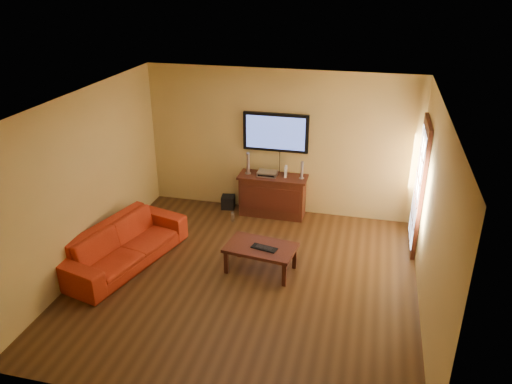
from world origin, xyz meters
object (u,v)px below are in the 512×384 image
(av_receiver, at_px, (267,173))
(game_console, at_px, (286,171))
(speaker_left, at_px, (248,164))
(subwoofer, at_px, (228,202))
(sofa, at_px, (123,238))
(media_console, at_px, (273,195))
(coffee_table, at_px, (261,250))
(keyboard, at_px, (264,248))
(television, at_px, (276,132))
(bottle, at_px, (232,217))
(speaker_right, at_px, (302,171))

(av_receiver, relative_size, game_console, 1.79)
(speaker_left, height_order, game_console, speaker_left)
(subwoofer, bearing_deg, sofa, -122.65)
(media_console, xyz_separation_m, coffee_table, (0.23, -1.93, -0.02))
(subwoofer, xyz_separation_m, keyboard, (1.19, -2.05, 0.31))
(sofa, relative_size, keyboard, 5.34)
(speaker_left, height_order, av_receiver, speaker_left)
(television, bearing_deg, keyboard, -82.42)
(keyboard, bearing_deg, media_console, 98.35)
(bottle, bearing_deg, keyboard, -58.29)
(speaker_left, distance_m, keyboard, 2.21)
(keyboard, bearing_deg, speaker_left, 110.95)
(television, relative_size, subwoofer, 4.87)
(speaker_right, bearing_deg, subwoofer, 177.95)
(game_console, distance_m, subwoofer, 1.36)
(sofa, distance_m, bottle, 2.20)
(av_receiver, bearing_deg, speaker_right, 0.64)
(subwoofer, bearing_deg, keyboard, -68.52)
(media_console, bearing_deg, subwoofer, 175.72)
(game_console, relative_size, keyboard, 0.48)
(speaker_left, bearing_deg, game_console, 1.57)
(coffee_table, xyz_separation_m, av_receiver, (-0.33, 1.94, 0.45))
(television, distance_m, game_console, 0.74)
(media_console, distance_m, coffee_table, 1.95)
(coffee_table, relative_size, keyboard, 2.72)
(sofa, bearing_deg, subwoofer, -9.59)
(coffee_table, xyz_separation_m, speaker_right, (0.31, 1.95, 0.56))
(keyboard, bearing_deg, speaker_right, 83.09)
(keyboard, bearing_deg, bottle, 121.71)
(speaker_right, bearing_deg, television, 160.67)
(television, height_order, speaker_left, television)
(subwoofer, height_order, keyboard, keyboard)
(speaker_right, bearing_deg, speaker_left, 179.84)
(coffee_table, height_order, bottle, coffee_table)
(coffee_table, distance_m, subwoofer, 2.31)
(speaker_right, xyz_separation_m, keyboard, (-0.24, -2.00, -0.50))
(media_console, height_order, bottle, media_console)
(sofa, distance_m, game_console, 3.15)
(speaker_right, relative_size, subwoofer, 1.33)
(speaker_left, xyz_separation_m, bottle, (-0.18, -0.46, -0.88))
(coffee_table, relative_size, speaker_left, 2.78)
(bottle, bearing_deg, av_receiver, 39.25)
(speaker_right, height_order, subwoofer, speaker_right)
(media_console, xyz_separation_m, bottle, (-0.66, -0.44, -0.31))
(game_console, bearing_deg, coffee_table, -93.42)
(sofa, relative_size, av_receiver, 6.19)
(subwoofer, relative_size, keyboard, 0.60)
(speaker_right, distance_m, game_console, 0.30)
(television, bearing_deg, subwoofer, -171.37)
(game_console, xyz_separation_m, bottle, (-0.89, -0.48, -0.79))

